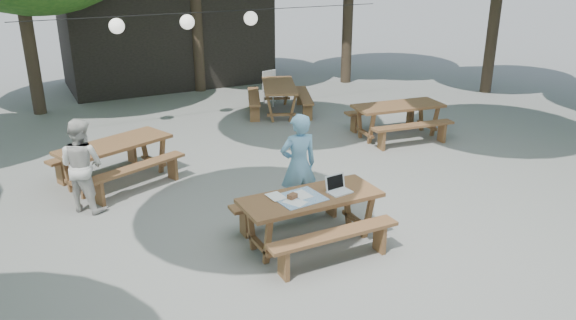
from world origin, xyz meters
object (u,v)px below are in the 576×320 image
(main_picnic_table, at_px, (310,219))
(second_person, at_px, (82,165))
(plastic_chair, at_px, (273,95))
(picnic_table_nw, at_px, (116,162))
(woman, at_px, (298,165))

(main_picnic_table, bearing_deg, second_person, 135.32)
(main_picnic_table, distance_m, plastic_chair, 7.79)
(main_picnic_table, distance_m, picnic_table_nw, 4.12)
(woman, distance_m, plastic_chair, 6.84)
(picnic_table_nw, height_order, woman, woman)
(main_picnic_table, xyz_separation_m, plastic_chair, (2.88, 7.23, -0.13))
(woman, bearing_deg, plastic_chair, -108.22)
(second_person, distance_m, plastic_chair, 7.22)
(second_person, height_order, plastic_chair, second_person)
(main_picnic_table, height_order, plastic_chair, plastic_chair)
(picnic_table_nw, xyz_separation_m, second_person, (-0.67, -0.93, 0.38))
(main_picnic_table, height_order, second_person, second_person)
(second_person, bearing_deg, picnic_table_nw, -78.46)
(picnic_table_nw, xyz_separation_m, plastic_chair, (4.90, 3.64, -0.13))
(main_picnic_table, relative_size, second_person, 1.31)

